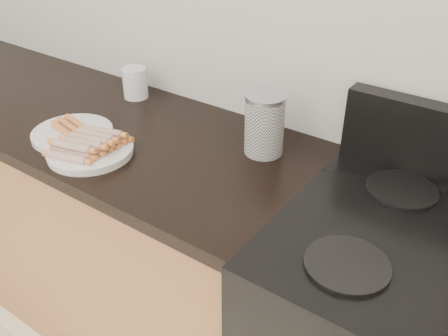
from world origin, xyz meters
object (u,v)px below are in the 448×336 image
Objects in this scene: side_plate at (73,133)px; canister at (264,124)px; main_plate at (90,152)px; mug at (135,83)px.

side_plate is 1.37× the size of canister.
canister is (0.40, 0.30, 0.08)m from main_plate.
canister is 1.66× the size of mug.
canister is at bearing 25.98° from side_plate.
mug reaches higher than main_plate.
side_plate is 0.60m from canister.
mug reaches higher than side_plate.
main_plate is 1.37× the size of canister.
main_plate is 2.27× the size of mug.
canister is at bearing -6.96° from mug.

